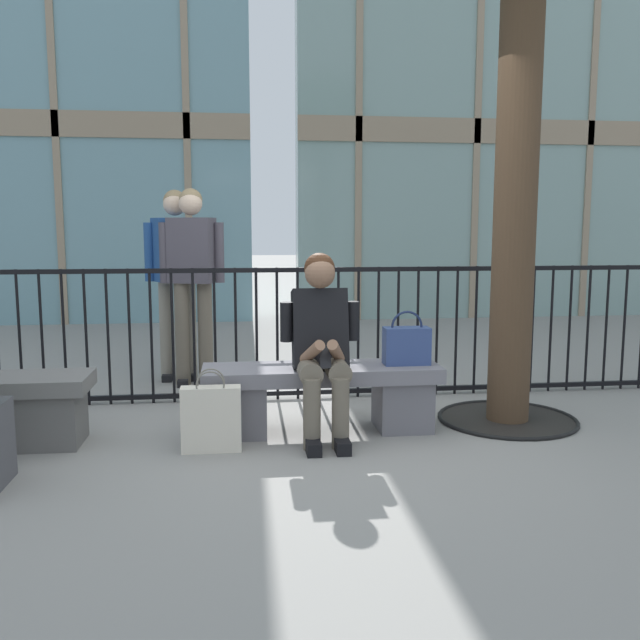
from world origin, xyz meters
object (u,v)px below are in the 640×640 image
(seated_person_with_phone, at_px, (321,340))
(handbag_on_bench, at_px, (407,345))
(shopping_bag, at_px, (211,418))
(bystander_further_back, at_px, (176,270))
(bystander_at_railing, at_px, (192,271))
(stone_bench, at_px, (322,392))

(seated_person_with_phone, xyz_separation_m, handbag_on_bench, (0.60, 0.12, -0.06))
(seated_person_with_phone, relative_size, shopping_bag, 2.36)
(seated_person_with_phone, distance_m, bystander_further_back, 2.20)
(seated_person_with_phone, height_order, bystander_at_railing, bystander_at_railing)
(seated_person_with_phone, relative_size, bystander_at_railing, 0.71)
(handbag_on_bench, xyz_separation_m, shopping_bag, (-1.31, -0.32, -0.38))
(stone_bench, bearing_deg, bystander_at_railing, 121.71)
(stone_bench, relative_size, shopping_bag, 3.11)
(seated_person_with_phone, relative_size, bystander_further_back, 0.71)
(seated_person_with_phone, height_order, shopping_bag, seated_person_with_phone)
(seated_person_with_phone, bearing_deg, bystander_at_railing, 119.17)
(handbag_on_bench, relative_size, shopping_bag, 0.72)
(shopping_bag, xyz_separation_m, bystander_further_back, (-0.37, 2.09, 0.79))
(bystander_further_back, bearing_deg, handbag_on_bench, -46.41)
(handbag_on_bench, xyz_separation_m, bystander_further_back, (-1.68, 1.76, 0.42))
(handbag_on_bench, bearing_deg, shopping_bag, -166.08)
(stone_bench, height_order, handbag_on_bench, handbag_on_bench)
(stone_bench, xyz_separation_m, seated_person_with_phone, (-0.02, -0.13, 0.38))
(stone_bench, bearing_deg, handbag_on_bench, -0.99)
(stone_bench, distance_m, seated_person_with_phone, 0.40)
(stone_bench, distance_m, shopping_bag, 0.81)
(handbag_on_bench, distance_m, bystander_at_railing, 2.20)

